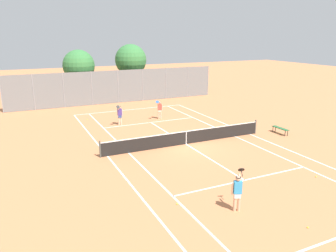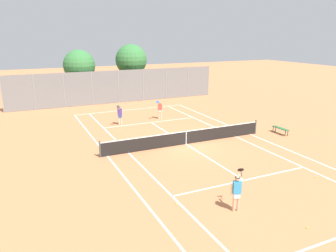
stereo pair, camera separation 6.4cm
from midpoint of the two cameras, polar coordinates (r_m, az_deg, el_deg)
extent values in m
plane|color=#CC7A4C|center=(22.56, 3.08, -3.18)|extent=(120.00, 120.00, 0.00)
cube|color=white|center=(33.13, -6.66, 2.84)|extent=(11.00, 0.10, 0.01)
cube|color=white|center=(20.67, -10.55, -5.20)|extent=(0.10, 23.80, 0.01)
cube|color=white|center=(25.51, 14.05, -1.40)|extent=(0.10, 23.80, 0.01)
cube|color=white|center=(21.02, -6.93, -4.69)|extent=(0.10, 23.80, 0.01)
cube|color=white|center=(24.69, 11.57, -1.81)|extent=(0.10, 23.80, 0.01)
cube|color=white|center=(17.58, 13.08, -9.18)|extent=(8.26, 0.10, 0.01)
cube|color=white|center=(28.11, -3.07, 0.62)|extent=(8.26, 0.10, 0.01)
cube|color=white|center=(22.55, 3.08, -3.17)|extent=(0.10, 12.80, 0.01)
cylinder|color=#474C47|center=(20.39, -11.84, -3.97)|extent=(0.10, 0.10, 1.07)
cylinder|color=#474C47|center=(25.64, 14.91, -0.13)|extent=(0.10, 0.10, 1.07)
cube|color=black|center=(22.41, 3.10, -2.05)|extent=(11.90, 0.02, 0.89)
cube|color=white|center=(22.28, 3.12, -0.94)|extent=(11.90, 0.03, 0.06)
cube|color=white|center=(22.42, 3.10, -2.10)|extent=(0.05, 0.03, 0.89)
cylinder|color=#D8A884|center=(14.50, 11.41, -12.87)|extent=(0.13, 0.13, 0.82)
cylinder|color=#D8A884|center=(14.55, 12.12, -12.81)|extent=(0.13, 0.13, 0.82)
cube|color=white|center=(14.37, 11.84, -11.68)|extent=(0.33, 0.27, 0.24)
cube|color=#3399D8|center=(14.21, 11.92, -10.39)|extent=(0.39, 0.31, 0.56)
sphere|color=#D8A884|center=(14.05, 12.01, -8.96)|extent=(0.22, 0.22, 0.22)
cylinder|color=black|center=(14.02, 12.02, -8.71)|extent=(0.23, 0.23, 0.02)
cylinder|color=#D8A884|center=(14.18, 11.03, -10.66)|extent=(0.08, 0.08, 0.52)
cylinder|color=#D8A884|center=(14.25, 12.35, -9.06)|extent=(0.24, 0.45, 0.35)
cylinder|color=black|center=(14.44, 12.62, -8.03)|extent=(0.12, 0.24, 0.22)
cylinder|color=black|center=(14.51, 12.52, -7.45)|extent=(0.33, 0.29, 0.23)
cylinder|color=beige|center=(27.56, -8.25, 1.05)|extent=(0.13, 0.13, 0.82)
cylinder|color=beige|center=(27.51, -8.61, 1.01)|extent=(0.13, 0.13, 0.82)
cube|color=#334C8C|center=(27.46, -8.46, 1.70)|extent=(0.28, 0.18, 0.24)
cube|color=#4C388C|center=(27.37, -8.49, 2.43)|extent=(0.34, 0.20, 0.56)
sphere|color=beige|center=(27.29, -8.52, 3.23)|extent=(0.22, 0.22, 0.22)
cylinder|color=black|center=(27.28, -8.53, 3.36)|extent=(0.23, 0.23, 0.02)
cylinder|color=beige|center=(27.45, -8.04, 2.35)|extent=(0.08, 0.08, 0.52)
cylinder|color=beige|center=(27.14, -8.69, 2.94)|extent=(0.09, 0.46, 0.35)
cylinder|color=black|center=(26.83, -8.82, 3.14)|extent=(0.04, 0.25, 0.22)
cylinder|color=black|center=(26.70, -8.76, 3.32)|extent=(0.28, 0.20, 0.23)
cylinder|color=beige|center=(29.20, -1.34, 2.03)|extent=(0.13, 0.13, 0.82)
cylinder|color=beige|center=(29.18, -1.69, 2.02)|extent=(0.13, 0.13, 0.82)
cube|color=beige|center=(29.12, -1.52, 2.66)|extent=(0.32, 0.26, 0.24)
cube|color=#D84C3F|center=(29.04, -1.53, 3.35)|extent=(0.38, 0.29, 0.56)
sphere|color=beige|center=(28.96, -1.53, 4.11)|extent=(0.22, 0.22, 0.22)
cylinder|color=black|center=(28.95, -1.53, 4.23)|extent=(0.23, 0.23, 0.02)
cylinder|color=beige|center=(29.08, -1.09, 3.25)|extent=(0.08, 0.08, 0.52)
cylinder|color=beige|center=(28.83, -1.76, 3.85)|extent=(0.21, 0.46, 0.35)
cylinder|color=#1E4C99|center=(28.53, -1.97, 4.05)|extent=(0.11, 0.25, 0.22)
cylinder|color=#1E4C99|center=(28.39, -1.95, 4.22)|extent=(0.33, 0.27, 0.23)
sphere|color=#D1DB33|center=(29.70, 3.90, 1.49)|extent=(0.07, 0.07, 0.07)
sphere|color=#D1DB33|center=(14.87, 1.45, -13.42)|extent=(0.07, 0.07, 0.07)
sphere|color=#D1DB33|center=(29.91, -13.94, 1.15)|extent=(0.07, 0.07, 0.07)
sphere|color=#D1DB33|center=(19.12, 24.27, -8.04)|extent=(0.07, 0.07, 0.07)
sphere|color=#D1DB33|center=(14.35, 23.03, -15.94)|extent=(0.07, 0.07, 0.07)
sphere|color=#D1DB33|center=(23.22, -0.87, -2.52)|extent=(0.07, 0.07, 0.07)
cube|color=#2D6638|center=(26.18, 18.92, -0.35)|extent=(0.36, 1.50, 0.05)
cylinder|color=#262626|center=(25.72, 19.65, -1.24)|extent=(0.05, 0.05, 0.41)
cylinder|color=#262626|center=(26.59, 17.74, -0.53)|extent=(0.05, 0.05, 0.41)
cylinder|color=#262626|center=(25.89, 20.05, -1.16)|extent=(0.05, 0.05, 0.41)
cylinder|color=#262626|center=(26.76, 18.14, -0.46)|extent=(0.05, 0.05, 0.41)
cylinder|color=gray|center=(35.07, -27.13, 4.92)|extent=(0.08, 0.08, 3.59)
cylinder|color=gray|center=(35.08, -22.43, 5.46)|extent=(0.08, 0.08, 3.59)
cylinder|color=gray|center=(35.32, -17.77, 5.96)|extent=(0.08, 0.08, 3.59)
cylinder|color=gray|center=(35.79, -13.18, 6.41)|extent=(0.08, 0.08, 3.59)
cylinder|color=gray|center=(36.49, -8.74, 6.80)|extent=(0.08, 0.08, 3.59)
cylinder|color=gray|center=(37.39, -4.48, 7.14)|extent=(0.08, 0.08, 3.59)
cylinder|color=gray|center=(38.49, -0.44, 7.43)|extent=(0.08, 0.08, 3.59)
cylinder|color=gray|center=(39.77, 3.37, 7.67)|extent=(0.08, 0.08, 3.59)
cylinder|color=gray|center=(41.20, 6.93, 7.86)|extent=(0.08, 0.08, 3.59)
cube|color=slate|center=(36.49, -8.74, 6.80)|extent=(23.03, 0.02, 3.55)
cylinder|color=brown|center=(37.92, -15.05, 6.18)|extent=(0.31, 0.31, 2.81)
sphere|color=#387A3D|center=(37.60, -15.33, 10.11)|extent=(3.45, 3.45, 3.45)
sphere|color=#387A3D|center=(37.80, -15.63, 9.45)|extent=(2.15, 2.15, 2.15)
cylinder|color=brown|center=(39.59, -6.42, 7.23)|extent=(0.31, 0.31, 3.13)
sphere|color=#387A3D|center=(39.28, -6.55, 11.34)|extent=(3.66, 3.66, 3.66)
sphere|color=#387A3D|center=(39.53, -6.16, 10.71)|extent=(2.12, 2.12, 2.12)
camera|label=1|loc=(0.03, -90.08, -0.02)|focal=35.00mm
camera|label=2|loc=(0.03, 89.92, 0.02)|focal=35.00mm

